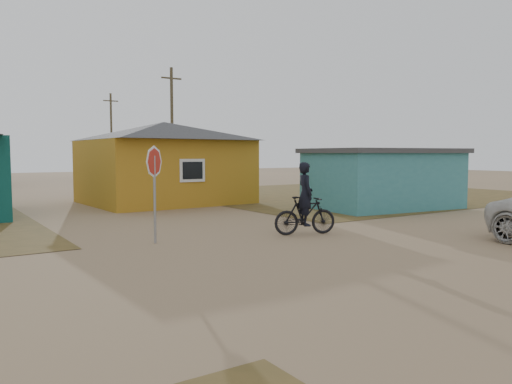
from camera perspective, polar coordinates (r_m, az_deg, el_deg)
ground at (r=11.42m, az=6.16°, el=-7.59°), size 120.00×120.00×0.00m
grass_ne at (r=30.32m, az=10.82°, el=-0.17°), size 20.00×18.00×0.00m
house_yellow at (r=24.56m, az=-10.44°, el=3.46°), size 7.72×6.76×3.90m
shed_turquoise at (r=22.50m, az=14.25°, el=1.56°), size 6.71×4.93×2.60m
house_beige_east at (r=51.53m, az=-14.15°, el=3.68°), size 6.95×6.05×3.60m
utility_pole_near at (r=33.54m, az=-9.58°, el=7.34°), size 1.40×0.20×8.00m
utility_pole_far at (r=48.87m, az=-16.20°, el=6.28°), size 1.40×0.20×8.00m
stop_sign at (r=13.35m, az=-11.55°, el=2.25°), size 0.81×0.30×2.58m
cyclist at (r=14.66m, az=5.64°, el=-1.87°), size 1.95×1.08×2.13m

